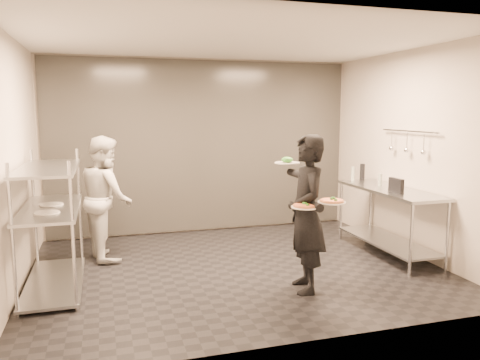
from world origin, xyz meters
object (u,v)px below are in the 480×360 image
object	(u,v)px
waiter	(306,214)
bottle_green	(353,174)
bottle_dark	(362,172)
pizza_plate_near	(305,206)
pass_rack	(51,220)
prep_counter	(389,210)
pizza_plate_far	(332,201)
salad_plate	(287,161)
chef	(106,197)
pos_monitor	(396,185)
bottle_clear	(380,180)

from	to	relation	value
waiter	bottle_green	distance (m)	2.31
bottle_dark	pizza_plate_near	bearing A→B (deg)	-133.31
pass_rack	prep_counter	distance (m)	4.33
pizza_plate_far	salad_plate	bearing A→B (deg)	115.44
chef	salad_plate	world-z (taller)	chef
waiter	chef	world-z (taller)	waiter
pos_monitor	salad_plate	bearing A→B (deg)	-171.88
pizza_plate_near	bottle_green	bearing A→B (deg)	49.29
pizza_plate_near	prep_counter	bearing A→B (deg)	32.65
pass_rack	pizza_plate_far	size ratio (longest dim) A/B	5.48
prep_counter	pizza_plate_far	size ratio (longest dim) A/B	6.16
chef	pos_monitor	xyz separation A→B (m)	(3.61, -1.24, 0.19)
chef	pizza_plate_near	size ratio (longest dim) A/B	5.84
bottle_green	bottle_dark	bearing A→B (deg)	0.00
pizza_plate_near	bottle_green	size ratio (longest dim) A/B	1.32
pizza_plate_far	bottle_clear	bearing A→B (deg)	42.93
pos_monitor	bottle_dark	world-z (taller)	bottle_dark
pass_rack	chef	size ratio (longest dim) A/B	0.97
pizza_plate_near	bottle_clear	xyz separation A→B (m)	(1.77, 1.37, 0.01)
waiter	chef	size ratio (longest dim) A/B	1.04
pass_rack	bottle_dark	bearing A→B (deg)	10.38
bottle_green	bottle_clear	xyz separation A→B (m)	(0.11, -0.57, -0.02)
pos_monitor	bottle_green	xyz separation A→B (m)	(0.01, 1.11, 0.01)
pizza_plate_far	bottle_green	bearing A→B (deg)	54.86
pass_rack	pos_monitor	xyz separation A→B (m)	(4.21, -0.31, 0.25)
prep_counter	pizza_plate_near	xyz separation A→B (m)	(-1.77, -1.14, 0.38)
pizza_plate_near	pizza_plate_far	world-z (taller)	pizza_plate_far
chef	bottle_dark	xyz separation A→B (m)	(3.78, -0.13, 0.22)
pizza_plate_near	pos_monitor	bearing A→B (deg)	26.48
salad_plate	bottle_green	world-z (taller)	salad_plate
pos_monitor	bottle_clear	xyz separation A→B (m)	(0.12, 0.55, -0.01)
pass_rack	pizza_plate_far	bearing A→B (deg)	-21.51
prep_counter	pizza_plate_near	size ratio (longest dim) A/B	6.37
prep_counter	bottle_dark	world-z (taller)	bottle_dark
chef	bottle_clear	bearing A→B (deg)	-112.27
waiter	salad_plate	bearing A→B (deg)	-156.60
bottle_green	prep_counter	bearing A→B (deg)	-82.31
bottle_clear	salad_plate	bearing A→B (deg)	-155.60
prep_counter	waiter	size ratio (longest dim) A/B	1.04
pizza_plate_far	pos_monitor	bearing A→B (deg)	31.27
pizza_plate_far	pos_monitor	distance (m)	1.58
pizza_plate_near	pos_monitor	world-z (taller)	pos_monitor
prep_counter	bottle_green	world-z (taller)	bottle_green
pass_rack	chef	xyz separation A→B (m)	(0.60, 0.93, 0.06)
pizza_plate_near	chef	bearing A→B (deg)	133.43
bottle_clear	prep_counter	bearing A→B (deg)	-89.80
prep_counter	bottle_dark	xyz separation A→B (m)	(0.05, 0.80, 0.42)
prep_counter	bottle_dark	distance (m)	0.91
salad_plate	pos_monitor	xyz separation A→B (m)	(1.62, 0.24, -0.39)
chef	bottle_clear	size ratio (longest dim) A/B	9.36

